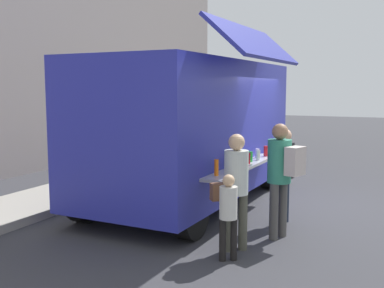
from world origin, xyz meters
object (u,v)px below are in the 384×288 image
(food_truck_main, at_px, (192,127))
(customer_mid_with_backpack, at_px, (282,169))
(customer_front_ordering, at_px, (284,167))
(customer_rear_waiting, at_px, (235,182))
(child_near_queue, at_px, (228,210))
(trash_bin, at_px, (184,146))

(food_truck_main, xyz_separation_m, customer_mid_with_backpack, (-1.44, -2.18, -0.45))
(food_truck_main, relative_size, customer_front_ordering, 3.38)
(customer_rear_waiting, height_order, child_near_queue, customer_rear_waiting)
(trash_bin, bearing_deg, customer_rear_waiting, -148.42)
(trash_bin, bearing_deg, food_truck_main, -151.90)
(customer_mid_with_backpack, xyz_separation_m, child_near_queue, (-1.20, 0.40, -0.38))
(food_truck_main, distance_m, customer_rear_waiting, 2.89)
(customer_mid_with_backpack, height_order, child_near_queue, customer_mid_with_backpack)
(food_truck_main, distance_m, child_near_queue, 3.30)
(customer_mid_with_backpack, height_order, customer_rear_waiting, customer_mid_with_backpack)
(food_truck_main, distance_m, customer_front_ordering, 2.19)
(customer_rear_waiting, bearing_deg, customer_mid_with_backpack, -71.54)
(customer_front_ordering, distance_m, customer_mid_with_backpack, 0.83)
(customer_rear_waiting, relative_size, child_near_queue, 1.42)
(trash_bin, height_order, customer_mid_with_backpack, customer_mid_with_backpack)
(customer_rear_waiting, bearing_deg, child_near_queue, 145.73)
(customer_front_ordering, bearing_deg, customer_rear_waiting, 84.71)
(food_truck_main, xyz_separation_m, customer_rear_waiting, (-2.24, -1.73, -0.55))
(customer_rear_waiting, distance_m, child_near_queue, 0.50)
(customer_front_ordering, height_order, customer_mid_with_backpack, customer_mid_with_backpack)
(customer_mid_with_backpack, relative_size, customer_rear_waiting, 1.06)
(customer_front_ordering, height_order, child_near_queue, customer_front_ordering)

